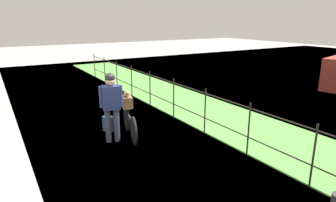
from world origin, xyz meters
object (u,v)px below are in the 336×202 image
object	(u,v)px
bicycle_main	(130,123)
wooden_crate	(127,102)
terrier_dog	(127,94)
cyclist_person	(111,101)
backpack_on_paving	(109,124)

from	to	relation	value
bicycle_main	wooden_crate	bearing A→B (deg)	166.43
terrier_dog	cyclist_person	world-z (taller)	cyclist_person
cyclist_person	backpack_on_paving	distance (m)	1.09
wooden_crate	terrier_dog	size ratio (longest dim) A/B	1.19
terrier_dog	backpack_on_paving	size ratio (longest dim) A/B	0.81
terrier_dog	cyclist_person	xyz separation A→B (m)	(0.37, -0.55, -0.03)
wooden_crate	backpack_on_paving	size ratio (longest dim) A/B	0.96
backpack_on_paving	terrier_dog	bearing A→B (deg)	25.96
bicycle_main	backpack_on_paving	size ratio (longest dim) A/B	4.01
cyclist_person	wooden_crate	bearing A→B (deg)	125.09
wooden_crate	backpack_on_paving	world-z (taller)	wooden_crate
bicycle_main	cyclist_person	distance (m)	0.81
bicycle_main	backpack_on_paving	world-z (taller)	bicycle_main
terrier_dog	wooden_crate	bearing A→B (deg)	166.43
bicycle_main	terrier_dog	distance (m)	0.75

